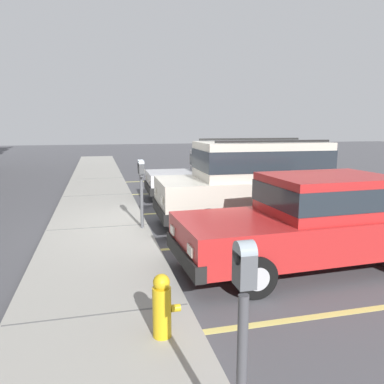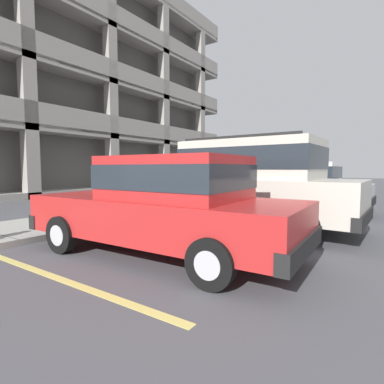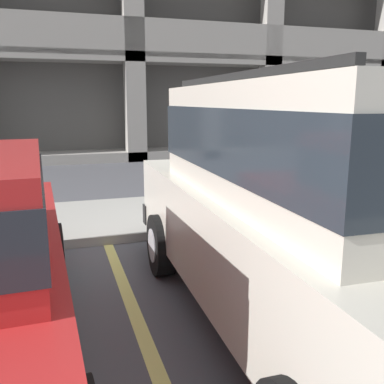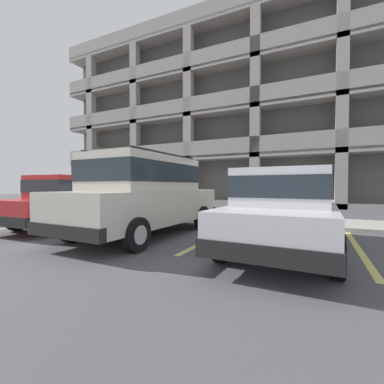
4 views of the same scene
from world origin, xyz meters
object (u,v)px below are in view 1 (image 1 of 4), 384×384
red_sedan (316,219)px  dark_hatchback (219,173)px  parking_meter_near (141,178)px  parking_meter_far (243,321)px  fire_hydrant (162,306)px  silver_suv (259,179)px

red_sedan → dark_hatchback: (6.12, -0.33, 0.00)m
red_sedan → parking_meter_near: size_ratio=3.03×
parking_meter_near → parking_meter_far: parking_meter_far is taller
red_sedan → fire_hydrant: size_ratio=6.48×
dark_hatchback → parking_meter_far: size_ratio=2.95×
silver_suv → parking_meter_far: (-6.05, 2.82, 0.04)m
parking_meter_far → fire_hydrant: size_ratio=2.19×
red_sedan → silver_suv: bearing=-6.0°
silver_suv → fire_hydrant: size_ratio=6.89×
red_sedan → fire_hydrant: (-1.71, 2.88, -0.36)m
silver_suv → dark_hatchback: 3.40m
silver_suv → parking_meter_near: (-0.07, 2.78, 0.15)m
dark_hatchback → fire_hydrant: (-7.83, 3.21, -0.36)m
parking_meter_near → fire_hydrant: (-4.37, 0.30, -0.77)m
dark_hatchback → fire_hydrant: bearing=159.3°
dark_hatchback → fire_hydrant: 8.47m
parking_meter_near → fire_hydrant: bearing=176.1°
dark_hatchback → parking_meter_near: bearing=141.5°
red_sedan → parking_meter_far: 4.23m
parking_meter_near → fire_hydrant: parking_meter_near is taller
parking_meter_near → parking_meter_far: 5.98m
dark_hatchback → parking_meter_far: 9.89m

